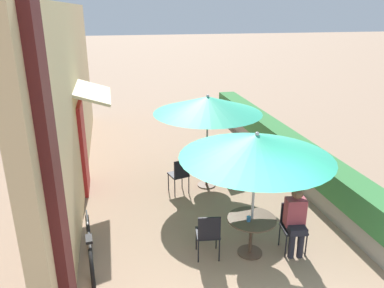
{
  "coord_description": "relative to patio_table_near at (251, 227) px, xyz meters",
  "views": [
    {
      "loc": [
        -1.68,
        -3.37,
        4.09
      ],
      "look_at": [
        0.15,
        4.94,
        1.0
      ],
      "focal_mm": 35.0,
      "sensor_mm": 36.0,
      "label": 1
    }
  ],
  "objects": [
    {
      "name": "cafe_chair_near_right",
      "position": [
        0.76,
        -0.02,
        -0.01
      ],
      "size": [
        0.45,
        0.45,
        0.87
      ],
      "rotation": [
        0.0,
        0.0,
        9.29
      ],
      "color": "black",
      "rests_on": "ground_plane"
    },
    {
      "name": "patio_table_near",
      "position": [
        0.0,
        0.0,
        0.0
      ],
      "size": [
        0.84,
        0.84,
        0.7
      ],
      "color": "brown",
      "rests_on": "ground_plane"
    },
    {
      "name": "cafe_chair_mid_left",
      "position": [
        -0.79,
        2.51,
        -0.01
      ],
      "size": [
        0.49,
        0.49,
        0.87
      ],
      "rotation": [
        0.0,
        0.0,
        6.55
      ],
      "color": "black",
      "rests_on": "ground_plane"
    },
    {
      "name": "patio_table_mid",
      "position": [
        -0.07,
        2.78,
        0.0
      ],
      "size": [
        0.84,
        0.84,
        0.7
      ],
      "color": "brown",
      "rests_on": "ground_plane"
    },
    {
      "name": "coffee_cup_mid",
      "position": [
        -0.14,
        2.74,
        0.22
      ],
      "size": [
        0.07,
        0.07,
        0.09
      ],
      "color": "white",
      "rests_on": "patio_table_mid"
    },
    {
      "name": "bicycle_leaning",
      "position": [
        -2.73,
        0.17,
        -0.17
      ],
      "size": [
        0.21,
        1.72,
        0.78
      ],
      "rotation": [
        0.0,
        0.0,
        0.09
      ],
      "color": "black",
      "rests_on": "ground_plane"
    },
    {
      "name": "cafe_chair_near_left",
      "position": [
        -0.76,
        0.02,
        -0.01
      ],
      "size": [
        0.45,
        0.45,
        0.87
      ],
      "rotation": [
        0.0,
        0.0,
        6.15
      ],
      "color": "black",
      "rests_on": "ground_plane"
    },
    {
      "name": "patio_umbrella_mid",
      "position": [
        -0.07,
        2.78,
        1.5
      ],
      "size": [
        2.5,
        2.5,
        2.27
      ],
      "color": "#B7B7BC",
      "rests_on": "ground_plane"
    },
    {
      "name": "coffee_cup_near",
      "position": [
        -0.09,
        -0.07,
        0.22
      ],
      "size": [
        0.07,
        0.07,
        0.09
      ],
      "color": "teal",
      "rests_on": "patio_table_near"
    },
    {
      "name": "patio_umbrella_near",
      "position": [
        -0.0,
        0.0,
        1.5
      ],
      "size": [
        2.5,
        2.5,
        2.27
      ],
      "color": "#B7B7BC",
      "rests_on": "ground_plane"
    },
    {
      "name": "cafe_facade_wall",
      "position": [
        -3.07,
        3.65,
        1.56
      ],
      "size": [
        0.98,
        11.31,
        4.2
      ],
      "color": "#D6B784",
      "rests_on": "ground_plane"
    },
    {
      "name": "planter_hedge",
      "position": [
        2.22,
        3.69,
        0.01
      ],
      "size": [
        0.6,
        10.31,
        1.01
      ],
      "color": "gray",
      "rests_on": "ground_plane"
    },
    {
      "name": "seated_patron_near_right",
      "position": [
        0.75,
        -0.13,
        0.16
      ],
      "size": [
        0.37,
        0.44,
        1.25
      ],
      "rotation": [
        0.0,
        0.0,
        9.29
      ],
      "color": "#23232D",
      "rests_on": "ground_plane"
    },
    {
      "name": "cafe_chair_mid_right",
      "position": [
        0.64,
        3.05,
        -0.01
      ],
      "size": [
        0.49,
        0.49,
        0.87
      ],
      "rotation": [
        0.0,
        0.0,
        9.69
      ],
      "color": "black",
      "rests_on": "ground_plane"
    }
  ]
}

